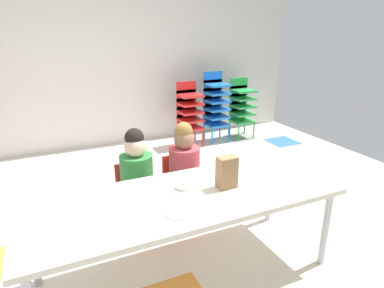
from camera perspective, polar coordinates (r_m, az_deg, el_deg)
The scene contains 12 objects.
ground_plane at distance 3.02m, azimuth -9.61°, elevation -14.34°, with size 6.65×4.78×0.02m.
back_wall at distance 4.88m, azimuth -18.60°, elevation 15.24°, with size 6.65×0.10×2.78m, color beige.
craft_table at distance 2.22m, azimuth -1.15°, elevation -9.81°, with size 2.06×0.76×0.62m.
seated_child_near_camera at distance 2.69m, azimuth -9.47°, elevation -4.93°, with size 0.34×0.34×0.92m.
seated_child_middle_seat at distance 2.82m, azimuth -1.38°, elevation -3.54°, with size 0.32×0.31×0.92m.
kid_chair_red_stack at distance 4.87m, azimuth -0.51°, elevation 5.81°, with size 0.32×0.30×0.92m.
kid_chair_blue_stack at distance 5.05m, azimuth 4.04°, elevation 6.95°, with size 0.32×0.30×1.04m.
kid_chair_green_stack at distance 5.29m, azimuth 8.45°, elevation 6.71°, with size 0.32×0.30×0.92m.
paper_bag_brown at distance 2.27m, azimuth 5.97°, elevation -4.80°, with size 0.13×0.09×0.22m, color #9E754C.
paper_plate_near_edge at distance 2.27m, azimuth -1.61°, elevation -7.59°, with size 0.18×0.18×0.01m, color white.
paper_plate_center_table at distance 2.00m, azimuth -2.17°, elevation -11.58°, with size 0.18×0.18×0.01m, color white.
donut_powdered_on_plate at distance 2.26m, azimuth -1.61°, elevation -7.12°, with size 0.11×0.11×0.03m, color white.
Camera 1 is at (-0.60, -2.45, 1.64)m, focal length 31.18 mm.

